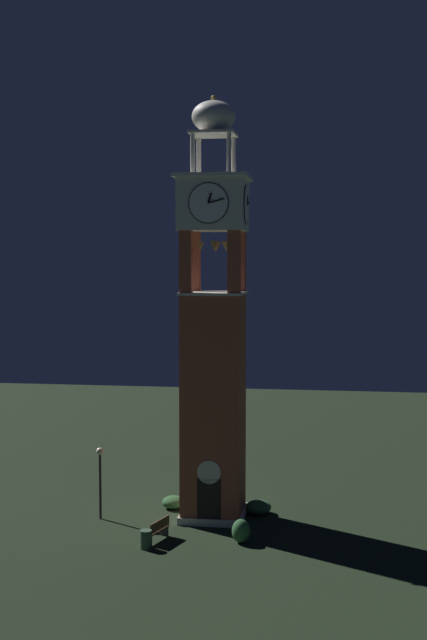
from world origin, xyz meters
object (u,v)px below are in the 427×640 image
object	(u,v)px
park_bench	(157,530)
trash_bin	(146,539)
lamp_post	(100,469)
clock_tower	(214,347)

from	to	relation	value
park_bench	trash_bin	size ratio (longest dim) A/B	2.07
park_bench	trash_bin	world-z (taller)	park_bench
park_bench	trash_bin	bearing A→B (deg)	-103.82
lamp_post	trash_bin	bearing A→B (deg)	-50.31
park_bench	lamp_post	distance (m)	4.68
clock_tower	trash_bin	size ratio (longest dim) A/B	24.92
park_bench	trash_bin	distance (m)	1.12
park_bench	lamp_post	bearing A→B (deg)	141.92
trash_bin	park_bench	bearing A→B (deg)	76.18
clock_tower	park_bench	size ratio (longest dim) A/B	12.02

